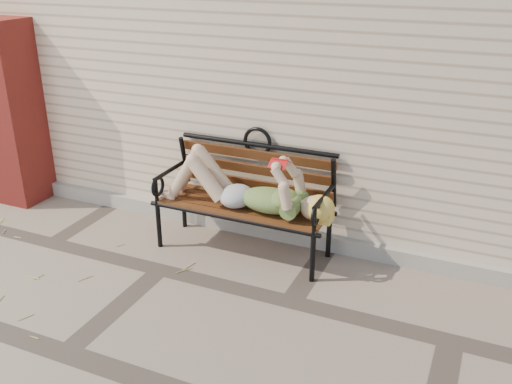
% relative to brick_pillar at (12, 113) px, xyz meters
% --- Properties ---
extents(ground, '(80.00, 80.00, 0.00)m').
position_rel_brick_pillar_xyz_m(ground, '(2.30, -0.75, -1.00)').
color(ground, '#7B6A5F').
rests_on(ground, ground).
extents(house_wall, '(8.00, 4.00, 3.00)m').
position_rel_brick_pillar_xyz_m(house_wall, '(2.30, 2.25, 0.50)').
color(house_wall, beige).
rests_on(house_wall, ground).
extents(foundation_strip, '(8.00, 0.10, 0.15)m').
position_rel_brick_pillar_xyz_m(foundation_strip, '(2.30, 0.22, -0.93)').
color(foundation_strip, '#9A958B').
rests_on(foundation_strip, ground).
extents(brick_pillar, '(0.50, 0.50, 2.00)m').
position_rel_brick_pillar_xyz_m(brick_pillar, '(0.00, 0.00, 0.00)').
color(brick_pillar, '#AB2C26').
rests_on(brick_pillar, ground).
extents(garden_bench, '(1.75, 0.70, 1.13)m').
position_rel_brick_pillar_xyz_m(garden_bench, '(2.83, -0.03, -0.37)').
color(garden_bench, black).
rests_on(garden_bench, ground).
extents(reading_woman, '(1.65, 0.37, 0.52)m').
position_rel_brick_pillar_xyz_m(reading_woman, '(2.84, -0.17, -0.33)').
color(reading_woman, '#093E44').
rests_on(reading_woman, ground).
extents(straw_scatter, '(2.64, 1.65, 0.01)m').
position_rel_brick_pillar_xyz_m(straw_scatter, '(1.41, -1.25, -0.99)').
color(straw_scatter, '#C6BD60').
rests_on(straw_scatter, ground).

